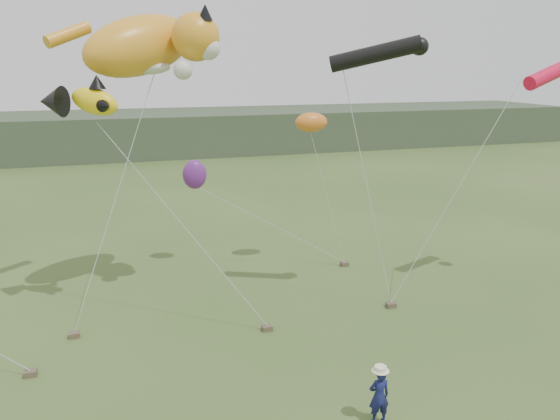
{
  "coord_description": "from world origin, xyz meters",
  "views": [
    {
      "loc": [
        -5.04,
        -12.3,
        8.73
      ],
      "look_at": [
        -0.37,
        3.0,
        4.45
      ],
      "focal_mm": 35.0,
      "sensor_mm": 36.0,
      "label": 1
    }
  ],
  "objects": [
    {
      "name": "ground",
      "position": [
        0.0,
        0.0,
        0.0
      ],
      "size": [
        120.0,
        120.0,
        0.0
      ],
      "primitive_type": "plane",
      "color": "#385123",
      "rests_on": "ground"
    },
    {
      "name": "headland",
      "position": [
        -3.11,
        44.69,
        1.92
      ],
      "size": [
        90.0,
        13.0,
        4.0
      ],
      "color": "#2D3D28",
      "rests_on": "ground"
    },
    {
      "name": "festival_attendant",
      "position": [
        0.8,
        -1.63,
        0.74
      ],
      "size": [
        0.56,
        0.39,
        1.48
      ],
      "primitive_type": "imported",
      "rotation": [
        0.0,
        0.0,
        3.07
      ],
      "color": "#131949",
      "rests_on": "ground"
    },
    {
      "name": "sandbag_anchors",
      "position": [
        -1.28,
        5.1,
        0.09
      ],
      "size": [
        12.63,
        5.87,
        0.18
      ],
      "color": "brown",
      "rests_on": "ground"
    },
    {
      "name": "cat_kite",
      "position": [
        -3.52,
        8.0,
        9.39
      ],
      "size": [
        5.9,
        4.15,
        2.94
      ],
      "color": "orange",
      "rests_on": "ground"
    },
    {
      "name": "fish_kite",
      "position": [
        -6.04,
        6.95,
        7.59
      ],
      "size": [
        2.87,
        1.85,
        1.46
      ],
      "color": "yellow",
      "rests_on": "ground"
    },
    {
      "name": "tube_kites",
      "position": [
        7.04,
        4.76,
        8.83
      ],
      "size": [
        10.14,
        2.23,
        1.88
      ],
      "color": "black",
      "rests_on": "ground"
    },
    {
      "name": "misc_kites",
      "position": [
        0.56,
        10.04,
        5.27
      ],
      "size": [
        5.93,
        2.38,
        3.29
      ],
      "color": "orange",
      "rests_on": "ground"
    }
  ]
}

